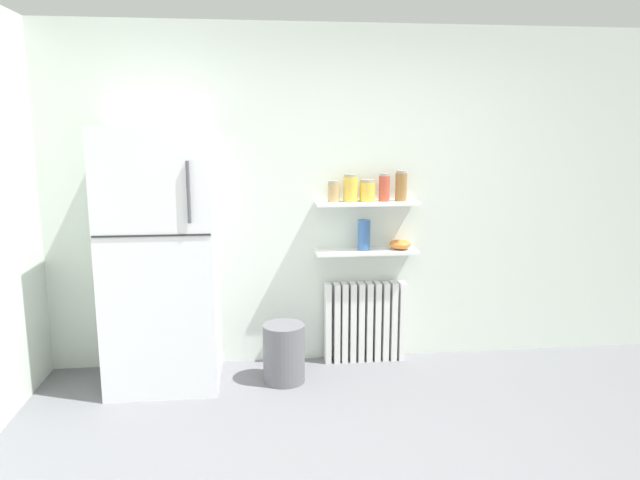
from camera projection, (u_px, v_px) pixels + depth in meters
ground_plane at (371, 458)px, 3.31m from camera, size 7.04×7.04×0.00m
back_wall at (335, 198)px, 4.58m from camera, size 7.04×0.10×2.60m
refrigerator at (161, 259)px, 4.15m from camera, size 0.77×0.68×1.85m
radiator at (365, 322)px, 4.66m from camera, size 0.64×0.12×0.64m
wall_shelf_lower at (367, 252)px, 4.53m from camera, size 0.79×0.22×0.02m
wall_shelf_upper at (367, 203)px, 4.46m from camera, size 0.79×0.22×0.02m
storage_jar_0 at (334, 191)px, 4.41m from camera, size 0.09×0.09×0.16m
storage_jar_1 at (351, 188)px, 4.42m from camera, size 0.11×0.11×0.21m
storage_jar_2 at (367, 191)px, 4.44m from camera, size 0.12×0.12×0.17m
storage_jar_3 at (384, 188)px, 4.45m from camera, size 0.08×0.08×0.21m
storage_jar_4 at (401, 186)px, 4.46m from camera, size 0.09×0.09×0.23m
vase at (364, 235)px, 4.50m from camera, size 0.10×0.10×0.24m
shelf_bowl at (400, 245)px, 4.54m from camera, size 0.17×0.17×0.08m
trash_bin at (284, 353)px, 4.29m from camera, size 0.31×0.31×0.43m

